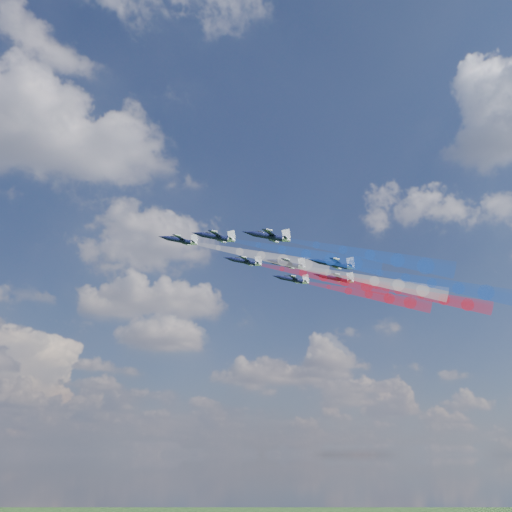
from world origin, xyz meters
name	(u,v)px	position (x,y,z in m)	size (l,w,h in m)	color
jet_lead	(180,240)	(-32.27, 22.75, 131.67)	(8.52, 10.65, 2.84)	black
trail_lead	(261,256)	(-14.46, 13.05, 126.50)	(3.55, 32.45, 3.55)	white
jet_inner_left	(215,237)	(-27.10, 7.94, 128.07)	(8.52, 10.65, 2.84)	black
trail_inner_left	(306,254)	(-9.29, -1.77, 122.91)	(3.55, 32.45, 3.55)	blue
jet_inner_right	(244,261)	(-14.61, 26.12, 129.03)	(8.52, 10.65, 2.84)	black
trail_inner_right	(324,277)	(3.20, 16.41, 123.86)	(3.55, 32.45, 3.55)	red
jet_outer_left	(268,236)	(-19.45, -5.99, 124.32)	(8.52, 10.65, 2.84)	black
trail_outer_left	(370,255)	(-1.64, -15.70, 119.16)	(3.55, 32.45, 3.55)	blue
jet_center_third	(286,264)	(-8.84, 11.36, 124.54)	(8.52, 10.65, 2.84)	black
trail_center_third	(375,281)	(8.97, 1.65, 119.37)	(3.55, 32.45, 3.55)	white
jet_outer_right	(292,280)	(0.95, 31.96, 127.13)	(8.52, 10.65, 2.84)	black
trail_outer_right	(369,295)	(18.76, 22.25, 121.97)	(3.55, 32.45, 3.55)	red
jet_rear_left	(333,264)	(-3.22, -2.42, 121.02)	(8.52, 10.65, 2.84)	black
trail_rear_left	(432,283)	(14.59, -12.13, 115.86)	(3.55, 32.45, 3.55)	blue
jet_rear_right	(335,278)	(5.45, 14.72, 123.28)	(8.52, 10.65, 2.84)	black
trail_rear_right	(421,295)	(23.26, 5.01, 118.11)	(3.55, 32.45, 3.55)	red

